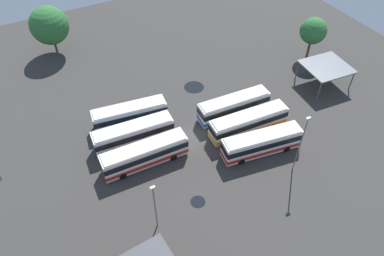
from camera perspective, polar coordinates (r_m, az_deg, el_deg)
The scene contains 14 objects.
ground_plane at distance 52.31m, azimuth 0.03°, elevation -1.40°, with size 93.98×93.98×0.00m, color #383533.
bus_row0_slot1 at distance 48.14m, azimuth -7.48°, elevation -4.12°, with size 11.73×2.96×3.35m.
bus_row0_slot2 at distance 50.92m, azimuth -9.24°, elevation -0.91°, with size 11.44×3.39×3.35m.
bus_row0_slot3 at distance 53.86m, azimuth -9.79°, elevation 2.10°, with size 11.11×4.06×3.35m.
bus_row1_slot0 at distance 49.99m, azimuth 10.95°, elevation -2.32°, with size 11.42×4.29×3.35m.
bus_row1_slot1 at distance 52.53m, azimuth 8.93°, elevation 0.90°, with size 11.92×3.36×3.35m.
bus_row1_slot2 at distance 54.85m, azimuth 6.61°, elevation 3.47°, with size 11.30×3.20×3.35m.
maintenance_shelter at distance 63.44m, azimuth 20.51°, elevation 9.02°, with size 7.60×7.19×3.62m.
lamp_post_by_building at distance 46.40m, azimuth 16.79°, elevation -2.31°, with size 0.56×0.28×9.51m.
lamp_post_far_corner at distance 40.31m, azimuth -5.89°, elevation -12.07°, with size 0.56×0.28×7.58m.
tree_north_edge at distance 71.03m, azimuth -21.65°, elevation 14.85°, with size 6.81×6.81×9.04m.
tree_northwest at distance 68.60m, azimuth 18.63°, elevation 14.35°, with size 4.67×4.67×7.73m.
puddle_back_corner at distance 60.81m, azimuth 0.31°, elevation 6.47°, with size 3.35×3.35×0.01m, color black.
puddle_near_shelter at distance 45.38m, azimuth 0.94°, elevation -11.59°, with size 1.86×1.86×0.01m, color black.
Camera 1 is at (-17.05, -31.79, 37.89)m, focal length 33.73 mm.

